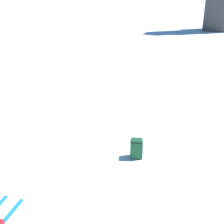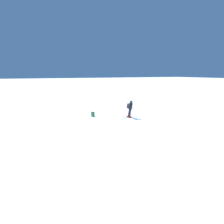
% 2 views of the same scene
% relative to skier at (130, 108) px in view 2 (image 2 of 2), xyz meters
% --- Properties ---
extents(ground_plane, '(300.00, 300.00, 0.00)m').
position_rel_skier_xyz_m(ground_plane, '(-1.21, -0.01, -0.99)').
color(ground_plane, white).
extents(skier, '(1.28, 1.71, 1.80)m').
position_rel_skier_xyz_m(skier, '(0.00, 0.00, 0.00)').
color(skier, '#1E7AC6').
rests_on(skier, ground).
extents(spare_backpack, '(0.35, 0.30, 0.50)m').
position_rel_skier_xyz_m(spare_backpack, '(2.01, 3.18, -0.75)').
color(spare_backpack, '#236633').
rests_on(spare_backpack, ground).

